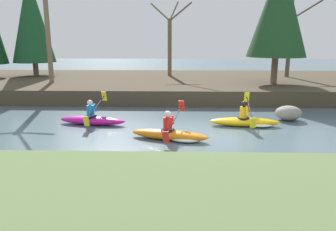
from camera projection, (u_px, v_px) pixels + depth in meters
ground_plane at (221, 136)px, 11.67m from camera, size 90.00×90.00×0.00m
riverbank_near at (271, 231)px, 5.42m from camera, size 44.00×6.24×0.53m
riverbank_far at (201, 84)px, 21.72m from camera, size 44.00×11.06×0.80m
conifer_tree_left at (31, 19)px, 22.27m from camera, size 2.88×2.88×6.81m
conifer_tree_mid_left at (279, 8)px, 18.04m from camera, size 3.31×3.31×6.89m
bare_tree_upstream at (48, 18)px, 18.85m from camera, size 4.33×4.28×7.93m
bare_tree_mid_upstream at (170, 40)px, 22.72m from camera, size 2.88×2.85×5.16m
bare_tree_mid_downstream at (290, 40)px, 21.99m from camera, size 2.92×2.89×5.25m
kayaker_lead at (247, 121)px, 12.87m from camera, size 2.79×2.07×1.20m
kayaker_middle at (172, 134)px, 11.14m from camera, size 2.77×2.04×1.20m
kayaker_trailing at (93, 119)px, 13.11m from camera, size 2.80×2.07×1.20m
boulder_midstream at (288, 113)px, 13.79m from camera, size 1.10×0.86×0.62m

